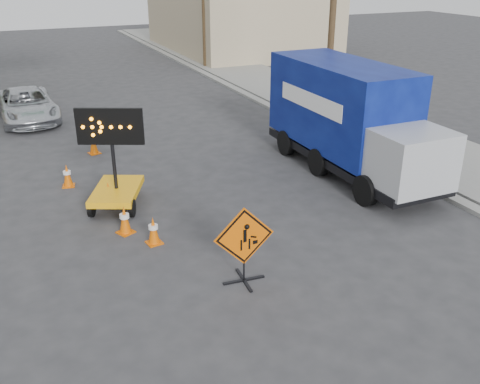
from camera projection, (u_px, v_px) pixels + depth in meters
ground at (260, 297)px, 10.98m from camera, size 100.00×100.00×0.00m
curb_right at (256, 99)px, 26.20m from camera, size 0.40×60.00×0.12m
sidewalk_right at (297, 95)px, 27.06m from camera, size 4.00×60.00×0.15m
building_right_far at (238, 18)px, 40.01m from camera, size 10.00×14.00×4.60m
utility_pole_near at (333, 7)px, 20.47m from camera, size 1.80×0.26×9.00m
construction_sign at (244, 243)px, 11.16m from camera, size 1.32×0.94×1.75m
arrow_board at (116, 185)px, 14.81m from camera, size 1.91×2.30×2.82m
pickup_truck at (27, 105)px, 22.72m from camera, size 2.46×4.94×1.35m
box_truck at (348, 125)px, 16.92m from camera, size 2.35×7.22×3.42m
cone_a at (153, 230)px, 12.92m from camera, size 0.41×0.41×0.71m
cone_b at (125, 220)px, 13.41m from camera, size 0.50×0.50×0.74m
cone_c at (109, 193)px, 15.04m from camera, size 0.37×0.37×0.66m
cone_d at (67, 175)px, 16.20m from camera, size 0.43×0.43×0.71m
cone_e at (93, 144)px, 18.94m from camera, size 0.45×0.45×0.74m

